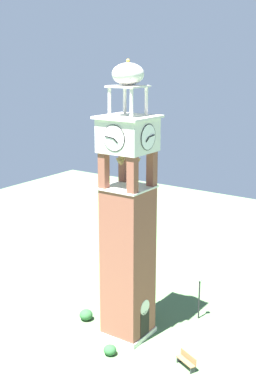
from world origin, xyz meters
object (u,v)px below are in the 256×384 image
at_px(park_bench, 187,360).
at_px(lamp_post, 199,289).
at_px(trash_bin, 130,302).
at_px(clock_tower, 128,230).

distance_m(park_bench, lamp_post, 6.88).
bearing_deg(trash_bin, clock_tower, -147.52).
bearing_deg(trash_bin, lamp_post, -74.07).
bearing_deg(lamp_post, clock_tower, 147.35).
relative_size(park_bench, lamp_post, 0.47).
height_order(lamp_post, trash_bin, lamp_post).
relative_size(lamp_post, trash_bin, 4.33).
height_order(clock_tower, trash_bin, clock_tower).
distance_m(clock_tower, trash_bin, 8.65).
xyz_separation_m(clock_tower, park_bench, (-1.20, -5.50, -7.55)).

